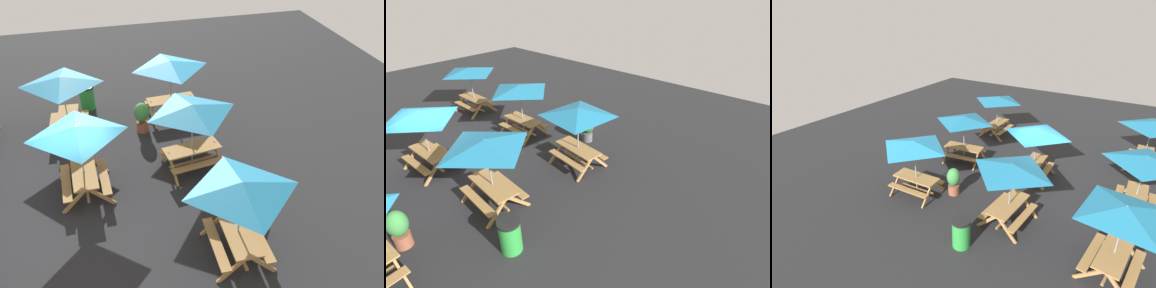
# 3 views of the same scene
# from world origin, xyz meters

# --- Properties ---
(ground_plane) EXTENTS (29.62, 29.62, 0.00)m
(ground_plane) POSITION_xyz_m (0.00, 0.00, 0.00)
(ground_plane) COLOR #232326
(ground_plane) RESTS_ON ground
(picnic_table_0) EXTENTS (2.07, 2.07, 2.34)m
(picnic_table_0) POSITION_xyz_m (-0.08, -0.27, 1.99)
(picnic_table_0) COLOR #A87A44
(picnic_table_0) RESTS_ON ground
(picnic_table_1) EXTENTS (2.81, 2.81, 2.34)m
(picnic_table_1) POSITION_xyz_m (3.71, 3.46, 1.99)
(picnic_table_1) COLOR #A87A44
(picnic_table_1) RESTS_ON ground
(picnic_table_2) EXTENTS (2.27, 2.27, 2.34)m
(picnic_table_2) POSITION_xyz_m (0.26, -3.63, 1.99)
(picnic_table_2) COLOR #A87A44
(picnic_table_2) RESTS_ON ground
(picnic_table_3) EXTENTS (2.01, 2.01, 2.34)m
(picnic_table_3) POSITION_xyz_m (0.28, 3.69, 1.99)
(picnic_table_3) COLOR #A87A44
(picnic_table_3) RESTS_ON ground
(picnic_table_4) EXTENTS (2.14, 2.14, 2.34)m
(picnic_table_4) POSITION_xyz_m (3.25, 0.11, 1.99)
(picnic_table_4) COLOR #A87A44
(picnic_table_4) RESTS_ON ground
(picnic_table_5) EXTENTS (2.05, 2.05, 2.34)m
(picnic_table_5) POSITION_xyz_m (-3.50, -3.80, 1.99)
(picnic_table_5) COLOR #A87A44
(picnic_table_5) RESTS_ON ground
(picnic_table_6) EXTENTS (2.11, 2.11, 2.34)m
(picnic_table_6) POSITION_xyz_m (3.61, -3.71, 1.99)
(picnic_table_6) COLOR #A87A44
(picnic_table_6) RESTS_ON ground
(picnic_table_7) EXTENTS (2.01, 2.01, 2.34)m
(picnic_table_7) POSITION_xyz_m (-3.64, 3.69, 1.99)
(picnic_table_7) COLOR #A87A44
(picnic_table_7) RESTS_ON ground
(trash_bin_green) EXTENTS (0.59, 0.59, 0.98)m
(trash_bin_green) POSITION_xyz_m (5.07, -0.64, 0.49)
(trash_bin_green) COLOR green
(trash_bin_green) RESTS_ON ground
(potted_plant_0) EXTENTS (0.54, 0.54, 1.14)m
(potted_plant_0) POSITION_xyz_m (2.84, -2.46, 0.62)
(potted_plant_0) COLOR #935138
(potted_plant_0) RESTS_ON ground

